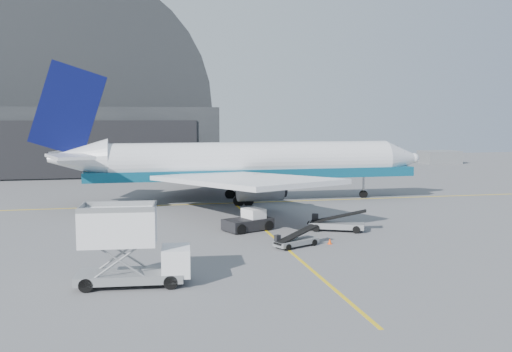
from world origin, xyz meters
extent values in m
plane|color=#565659|center=(0.00, 0.00, 0.00)|extent=(200.00, 200.00, 0.00)
cube|color=gold|center=(0.00, 20.00, 0.01)|extent=(80.00, 0.25, 0.02)
cube|color=gold|center=(0.00, -2.00, 0.01)|extent=(0.25, 40.00, 0.02)
cube|color=black|center=(-22.00, 65.00, 6.00)|extent=(50.00, 28.00, 12.00)
cube|color=black|center=(-22.00, 50.90, 5.00)|extent=(42.00, 0.40, 9.50)
cube|color=black|center=(38.00, 72.00, 0.00)|extent=(14.00, 8.00, 4.00)
cube|color=gray|center=(55.00, 68.00, 0.00)|extent=(8.00, 6.00, 2.80)
cylinder|color=white|center=(2.73, 20.97, 5.00)|extent=(34.58, 4.61, 4.61)
cone|color=white|center=(22.13, 20.97, 5.00)|extent=(4.23, 4.61, 4.61)
sphere|color=white|center=(24.05, 20.97, 5.00)|extent=(1.34, 1.34, 1.34)
cone|color=white|center=(-17.93, 20.97, 5.57)|extent=(6.72, 4.61, 4.61)
cube|color=black|center=(20.98, 20.97, 5.57)|extent=(2.50, 2.11, 0.67)
cube|color=navy|center=(2.73, 20.97, 3.51)|extent=(40.34, 4.66, 1.15)
cube|color=white|center=(-1.12, 9.44, 4.03)|extent=(17.71, 23.55, 1.40)
cube|color=white|center=(-1.12, 32.49, 4.03)|extent=(17.71, 23.55, 1.40)
cube|color=white|center=(-18.41, 16.65, 6.15)|extent=(5.88, 8.04, 0.34)
cube|color=white|center=(-18.41, 25.29, 6.15)|extent=(5.88, 8.04, 0.34)
cube|color=#080C3F|center=(-18.89, 20.97, 11.24)|extent=(8.91, 0.48, 11.07)
cylinder|color=gray|center=(1.77, 13.28, 2.50)|extent=(5.00, 2.59, 2.59)
cylinder|color=gray|center=(1.77, 28.65, 2.50)|extent=(5.00, 2.59, 2.59)
cylinder|color=#A5A5AA|center=(17.14, 20.97, 1.34)|extent=(0.27, 0.27, 2.69)
cylinder|color=black|center=(17.14, 20.97, 0.43)|extent=(1.06, 0.34, 1.06)
cylinder|color=black|center=(0.81, 17.89, 0.53)|extent=(1.25, 0.43, 1.25)
cylinder|color=black|center=(0.81, 24.04, 0.53)|extent=(1.25, 0.43, 1.25)
cube|color=gray|center=(-12.08, -11.79, 0.60)|extent=(6.71, 3.16, 0.54)
cube|color=silver|center=(-9.27, -12.03, 1.46)|extent=(1.94, 2.64, 1.74)
cube|color=black|center=(-8.46, -12.10, 1.74)|extent=(0.26, 2.06, 0.98)
cube|color=silver|center=(-12.73, -11.74, 3.69)|extent=(4.77, 3.10, 2.17)
cylinder|color=black|center=(-9.69, -13.14, 0.43)|extent=(0.89, 0.40, 0.87)
cylinder|color=black|center=(-9.50, -10.87, 0.43)|extent=(0.89, 0.40, 0.87)
cylinder|color=black|center=(-14.67, -12.71, 0.43)|extent=(0.89, 0.40, 0.87)
cylinder|color=black|center=(-14.47, -10.44, 0.43)|extent=(0.89, 0.40, 0.87)
cube|color=black|center=(-1.59, 3.44, 0.60)|extent=(4.95, 3.94, 0.98)
cube|color=silver|center=(-0.99, 3.70, 1.47)|extent=(2.18, 2.41, 0.98)
cylinder|color=black|center=(0.25, 3.04, 0.44)|extent=(1.05, 0.74, 0.98)
cylinder|color=black|center=(-0.62, 5.04, 0.44)|extent=(1.05, 0.74, 0.98)
cylinder|color=black|center=(-2.55, 1.83, 0.44)|extent=(1.05, 0.74, 0.98)
cylinder|color=black|center=(-3.42, 3.83, 0.44)|extent=(1.05, 0.74, 0.98)
cube|color=gray|center=(0.91, -3.89, 0.39)|extent=(4.03, 2.85, 0.39)
cube|color=black|center=(0.91, -3.89, 1.00)|extent=(4.06, 2.56, 1.11)
cube|color=black|center=(-0.71, -4.14, 0.83)|extent=(0.54, 0.50, 0.52)
cylinder|color=black|center=(2.43, -3.83, 0.26)|extent=(0.57, 0.42, 0.52)
cylinder|color=black|center=(1.90, -2.73, 0.26)|extent=(0.57, 0.42, 0.52)
cylinder|color=black|center=(-0.08, -5.04, 0.26)|extent=(0.57, 0.42, 0.52)
cylinder|color=black|center=(-0.61, -3.94, 0.26)|extent=(0.57, 0.42, 0.52)
cube|color=gray|center=(6.32, 1.49, 0.51)|extent=(5.23, 3.58, 0.51)
cube|color=black|center=(6.32, 1.49, 1.30)|extent=(5.30, 3.20, 1.44)
cube|color=black|center=(4.71, 2.89, 1.07)|extent=(0.70, 0.64, 0.68)
cylinder|color=black|center=(7.64, 0.02, 0.34)|extent=(0.73, 0.54, 0.68)
cylinder|color=black|center=(8.29, 1.47, 0.34)|extent=(0.73, 0.54, 0.68)
cylinder|color=black|center=(4.34, 1.51, 0.34)|extent=(0.73, 0.54, 0.68)
cylinder|color=black|center=(4.99, 2.95, 0.34)|extent=(0.73, 0.54, 0.68)
cube|color=#FF4408|center=(3.87, -3.55, 0.01)|extent=(0.33, 0.33, 0.03)
cone|color=#FF4408|center=(3.87, -3.55, 0.24)|extent=(0.33, 0.33, 0.47)
camera|label=1|loc=(-11.75, -47.10, 10.44)|focal=40.00mm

